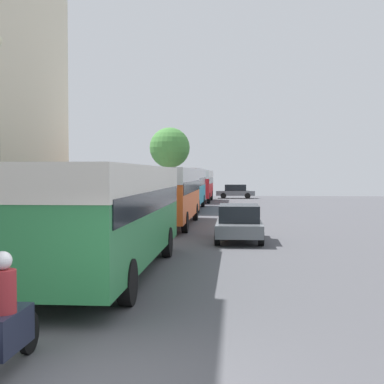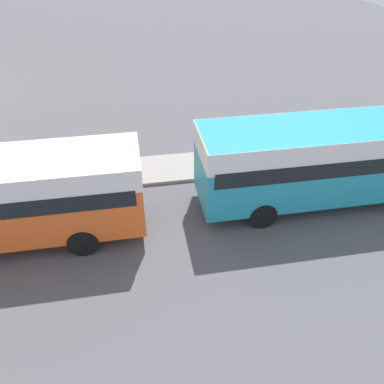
# 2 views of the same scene
# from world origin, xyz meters

# --- Properties ---
(bus_lead) EXTENTS (2.61, 10.70, 3.00)m
(bus_lead) POSITION_xyz_m (-1.59, 7.52, 1.96)
(bus_lead) COLOR #2D8447
(bus_lead) RESTS_ON ground_plane
(bus_following) EXTENTS (2.53, 10.81, 3.07)m
(bus_following) POSITION_xyz_m (-1.64, 21.48, 2.00)
(bus_following) COLOR #EA5B23
(bus_following) RESTS_ON ground_plane
(bus_third_in_line) EXTENTS (2.61, 10.70, 3.18)m
(bus_third_in_line) POSITION_xyz_m (-2.00, 34.26, 2.06)
(bus_third_in_line) COLOR teal
(bus_third_in_line) RESTS_ON ground_plane
(bus_rear) EXTENTS (2.54, 9.27, 3.09)m
(bus_rear) POSITION_xyz_m (-1.74, 45.88, 2.00)
(bus_rear) COLOR red
(bus_rear) RESTS_ON ground_plane
(motorcycle_behind_lead) EXTENTS (0.38, 2.24, 1.73)m
(motorcycle_behind_lead) POSITION_xyz_m (-1.36, 0.30, 0.68)
(motorcycle_behind_lead) COLOR #1E2338
(motorcycle_behind_lead) RESTS_ON ground_plane
(car_crossing) EXTENTS (4.31, 1.90, 1.55)m
(car_crossing) POSITION_xyz_m (1.89, 53.29, 0.80)
(car_crossing) COLOR slate
(car_crossing) RESTS_ON ground_plane
(car_far_curb) EXTENTS (1.91, 4.36, 1.50)m
(car_far_curb) POSITION_xyz_m (2.00, 15.23, 0.78)
(car_far_curb) COLOR slate
(car_far_curb) RESTS_ON ground_plane
(pedestrian_near_curb) EXTENTS (0.37, 0.37, 1.63)m
(pedestrian_near_curb) POSITION_xyz_m (-5.03, 24.34, 0.98)
(pedestrian_near_curb) COLOR #232838
(pedestrian_near_curb) RESTS_ON sidewalk
(street_tree) EXTENTS (4.36, 4.36, 7.61)m
(street_tree) POSITION_xyz_m (-5.21, 50.59, 5.56)
(street_tree) COLOR brown
(street_tree) RESTS_ON sidewalk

